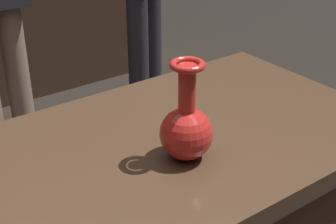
{
  "coord_description": "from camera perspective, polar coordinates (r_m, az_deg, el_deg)",
  "views": [
    {
      "loc": [
        -0.55,
        -0.82,
        1.4
      ],
      "look_at": [
        0.02,
        -0.04,
        0.9
      ],
      "focal_mm": 53.29,
      "sensor_mm": 36.0,
      "label": 1
    }
  ],
  "objects": [
    {
      "name": "vase_centerpiece",
      "position": [
        1.08,
        2.1,
        -1.77
      ],
      "size": [
        0.12,
        0.12,
        0.23
      ],
      "color": "red",
      "rests_on": "display_plinth"
    }
  ]
}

